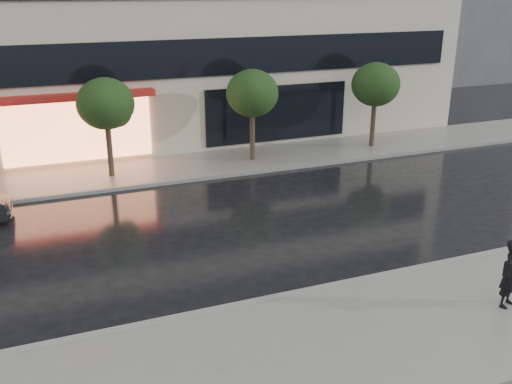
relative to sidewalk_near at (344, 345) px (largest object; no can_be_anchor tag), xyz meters
name	(u,v)px	position (x,y,z in m)	size (l,w,h in m)	color
ground	(283,278)	(0.00, 3.25, -0.06)	(120.00, 120.00, 0.00)	black
sidewalk_near	(344,345)	(0.00, 0.00, 0.00)	(60.00, 4.50, 0.12)	slate
sidewalk_far	(184,167)	(0.00, 13.50, 0.00)	(60.00, 3.50, 0.12)	slate
curb_near	(299,294)	(0.00, 2.25, 0.01)	(60.00, 0.25, 0.14)	gray
curb_far	(195,179)	(0.00, 11.75, 0.01)	(60.00, 0.25, 0.14)	gray
tree_mid_west	(107,105)	(-2.94, 13.28, 2.86)	(2.20, 2.20, 3.99)	#33261C
tree_mid_east	(253,95)	(3.06, 13.28, 2.86)	(2.20, 2.20, 3.99)	#33261C
tree_far_east	(376,86)	(9.06, 13.28, 2.86)	(2.20, 2.20, 3.99)	#33261C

